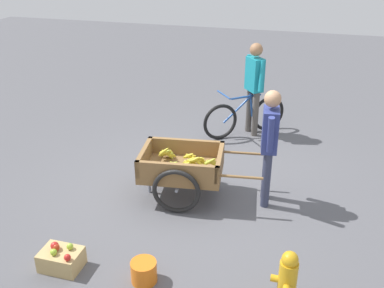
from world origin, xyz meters
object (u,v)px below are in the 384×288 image
Objects in this scene: fire_hydrant at (287,281)px; fruit_cart at (182,167)px; vendor_person at (269,138)px; plastic_bucket at (144,272)px; apple_crate at (61,259)px; bicycle at (245,117)px; cyclist_person at (254,81)px.

fruit_cart is at bearing -47.31° from fire_hydrant.
plastic_bucket is (1.03, 1.89, -0.84)m from vendor_person.
vendor_person is at bearing -135.47° from apple_crate.
apple_crate is (0.94, 0.06, -0.00)m from plastic_bucket.
fruit_cart is 6.25× the size of plastic_bucket.
apple_crate is at bearing 3.41° from plastic_bucket.
cyclist_person reaches higher than bicycle.
fruit_cart is 3.94× the size of apple_crate.
vendor_person is at bearing 106.81° from bicycle.
bicycle reaches higher than fire_hydrant.
fruit_cart is at bearing 75.85° from cyclist_person.
bicycle is at bearing -74.86° from fire_hydrant.
bicycle is 4.31m from apple_crate.
cyclist_person is at bearing -104.15° from fruit_cart.
vendor_person is 2.00m from fire_hydrant.
cyclist_person is at bearing -76.75° from fire_hydrant.
bicycle reaches higher than apple_crate.
fruit_cart is 2.01m from apple_crate.
plastic_bucket is at bearing -176.59° from apple_crate.
fire_hydrant is at bearing 103.17° from vendor_person.
vendor_person reaches higher than fruit_cart.
vendor_person reaches higher than apple_crate.
fruit_cart reaches higher than fire_hydrant.
plastic_bucket is at bearing 83.11° from cyclist_person.
bicycle is 0.79× the size of cyclist_person.
bicycle is at bearing -95.41° from plastic_bucket.
fire_hydrant is 1.52× the size of apple_crate.
plastic_bucket is (1.46, 0.04, -0.21)m from fire_hydrant.
plastic_bucket is at bearing 61.36° from vendor_person.
fruit_cart is at bearing 78.04° from bicycle.
cyclist_person reaches higher than vendor_person.
bicycle is at bearing -101.96° from fruit_cart.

